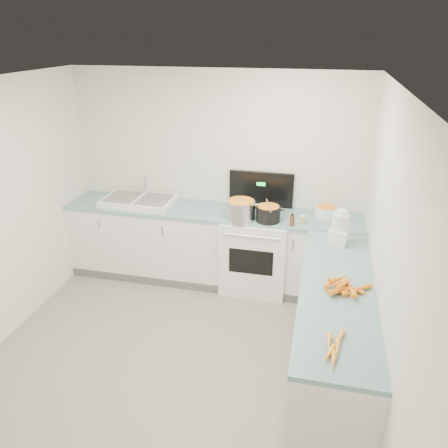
% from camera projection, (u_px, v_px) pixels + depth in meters
% --- Properties ---
extents(floor, '(3.50, 4.00, 0.00)m').
position_uv_depth(floor, '(165.00, 373.00, 4.00)').
color(floor, gray).
rests_on(floor, ground).
extents(ceiling, '(3.50, 4.00, 0.00)m').
position_uv_depth(ceiling, '(145.00, 90.00, 2.98)').
color(ceiling, silver).
rests_on(ceiling, ground).
extents(wall_back, '(3.50, 0.00, 2.50)m').
position_uv_depth(wall_back, '(217.00, 177.00, 5.27)').
color(wall_back, silver).
rests_on(wall_back, ground).
extents(wall_right, '(0.00, 4.00, 2.50)m').
position_uv_depth(wall_right, '(386.00, 278.00, 3.13)').
color(wall_right, silver).
rests_on(wall_right, ground).
extents(counter_back, '(3.50, 0.62, 0.94)m').
position_uv_depth(counter_back, '(211.00, 246.00, 5.32)').
color(counter_back, white).
rests_on(counter_back, ground).
extents(counter_right, '(0.62, 2.20, 0.94)m').
position_uv_depth(counter_right, '(332.00, 334.00, 3.77)').
color(counter_right, white).
rests_on(counter_right, ground).
extents(stove, '(0.76, 0.65, 1.36)m').
position_uv_depth(stove, '(256.00, 251.00, 5.19)').
color(stove, white).
rests_on(stove, ground).
extents(sink, '(0.86, 0.52, 0.31)m').
position_uv_depth(sink, '(139.00, 201.00, 5.30)').
color(sink, white).
rests_on(sink, counter_back).
extents(steel_pot, '(0.43, 0.43, 0.24)m').
position_uv_depth(steel_pot, '(241.00, 211.00, 4.84)').
color(steel_pot, silver).
rests_on(steel_pot, stove).
extents(black_pot, '(0.34, 0.34, 0.19)m').
position_uv_depth(black_pot, '(268.00, 215.00, 4.80)').
color(black_pot, black).
rests_on(black_pot, stove).
extents(wooden_spoon, '(0.11, 0.37, 0.02)m').
position_uv_depth(wooden_spoon, '(269.00, 206.00, 4.76)').
color(wooden_spoon, '#AD7A47').
rests_on(wooden_spoon, black_pot).
extents(mixing_bowl, '(0.33, 0.33, 0.12)m').
position_uv_depth(mixing_bowl, '(326.00, 212.00, 4.93)').
color(mixing_bowl, white).
rests_on(mixing_bowl, counter_back).
extents(extract_bottle, '(0.05, 0.05, 0.12)m').
position_uv_depth(extract_bottle, '(292.00, 221.00, 4.69)').
color(extract_bottle, '#593319').
rests_on(extract_bottle, counter_back).
extents(spice_jar, '(0.04, 0.04, 0.08)m').
position_uv_depth(spice_jar, '(303.00, 220.00, 4.75)').
color(spice_jar, '#E5B266').
rests_on(spice_jar, counter_back).
extents(food_processor, '(0.22, 0.24, 0.35)m').
position_uv_depth(food_processor, '(339.00, 229.00, 4.27)').
color(food_processor, white).
rests_on(food_processor, counter_right).
extents(carrot_pile, '(0.38, 0.37, 0.09)m').
position_uv_depth(carrot_pile, '(344.00, 286.00, 3.53)').
color(carrot_pile, orange).
rests_on(carrot_pile, counter_right).
extents(peeled_carrots, '(0.16, 0.41, 0.04)m').
position_uv_depth(peeled_carrots, '(334.00, 349.00, 2.87)').
color(peeled_carrots, orange).
rests_on(peeled_carrots, counter_right).
extents(peelings, '(0.22, 0.27, 0.01)m').
position_uv_depth(peelings, '(120.00, 197.00, 5.31)').
color(peelings, tan).
rests_on(peelings, sink).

